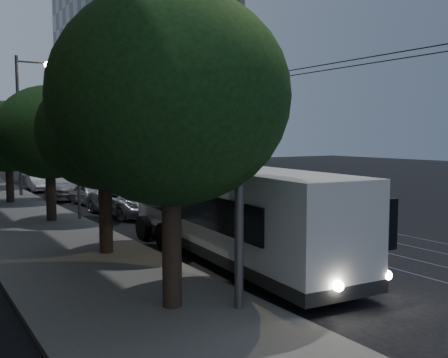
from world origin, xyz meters
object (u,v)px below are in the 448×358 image
car_white_b (64,186)px  car_white_a (91,194)px  streetlamp_far (25,112)px  streetlamp_near (256,11)px  trolleybus (227,210)px  car_white_c (39,182)px  car_white_d (42,175)px  pickup_silver (128,201)px

car_white_b → car_white_a: bearing=-67.3°
car_white_b → streetlamp_far: bearing=152.4°
car_white_b → streetlamp_near: bearing=-77.7°
trolleybus → car_white_c: size_ratio=3.09×
car_white_a → car_white_c: (-0.92, 9.13, 0.00)m
streetlamp_near → car_white_d: bearing=85.4°
car_white_a → car_white_d: 14.13m
pickup_silver → car_white_c: (-1.31, 13.92, -0.11)m
car_white_a → car_white_d: bearing=81.8°
pickup_silver → streetlamp_near: size_ratio=0.47×
streetlamp_near → streetlamp_far: (-0.03, 25.28, -1.18)m
streetlamp_near → car_white_b: bearing=85.5°
car_white_a → car_white_d: car_white_d is taller
car_white_b → car_white_c: car_white_b is taller
trolleybus → car_white_d: size_ratio=2.54×
trolleybus → car_white_d: bearing=93.4°
car_white_a → car_white_b: bearing=89.2°
trolleybus → streetlamp_near: 7.12m
trolleybus → streetlamp_far: (-2.15, 20.80, 3.93)m
trolleybus → pickup_silver: size_ratio=2.23×
car_white_a → trolleybus: bearing=-97.2°
trolleybus → car_white_b: size_ratio=2.17×
car_white_c → car_white_d: car_white_d is taller
pickup_silver → car_white_b: bearing=89.2°
car_white_d → streetlamp_near: 34.05m
car_white_b → car_white_d: 10.03m
pickup_silver → car_white_c: 13.98m
car_white_c → car_white_d: (1.31, 5.00, 0.16)m
streetlamp_near → car_white_a: bearing=83.3°
trolleybus → car_white_c: trolleybus is taller
car_white_a → streetlamp_near: size_ratio=0.32×
car_white_c → car_white_d: 5.17m
trolleybus → pickup_silver: (0.55, 10.02, -0.87)m
pickup_silver → car_white_a: 4.81m
car_white_b → car_white_d: bearing=102.3°
car_white_c → streetlamp_far: 5.98m
car_white_c → streetlamp_far: bearing=-111.2°
car_white_a → streetlamp_near: 20.36m
trolleybus → car_white_a: 14.84m
car_white_b → streetlamp_far: streetlamp_far is taller
pickup_silver → car_white_d: bearing=84.0°
car_white_b → streetlamp_near: size_ratio=0.48×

